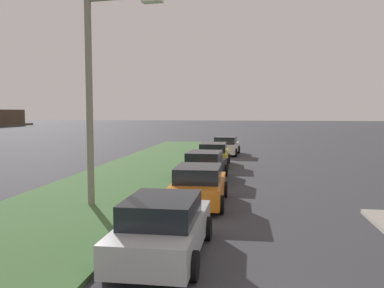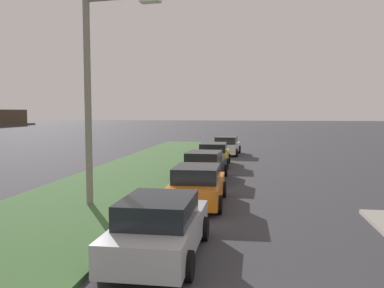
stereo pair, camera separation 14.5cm
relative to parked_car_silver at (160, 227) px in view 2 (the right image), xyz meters
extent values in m
cube|color=#3D6633|center=(5.04, 4.21, -0.66)|extent=(60.00, 6.00, 0.12)
cube|color=#B2B5BA|center=(0.05, 0.00, -0.15)|extent=(4.31, 1.82, 0.70)
cube|color=black|center=(-0.15, 0.00, 0.48)|extent=(2.21, 1.61, 0.55)
cylinder|color=black|center=(1.41, 0.89, -0.40)|extent=(0.64, 0.22, 0.64)
cylinder|color=black|center=(1.40, -0.91, -0.40)|extent=(0.64, 0.22, 0.64)
cylinder|color=black|center=(-1.29, 0.91, -0.40)|extent=(0.64, 0.22, 0.64)
cylinder|color=black|center=(-1.30, -0.89, -0.40)|extent=(0.64, 0.22, 0.64)
cube|color=orange|center=(5.61, -0.16, -0.15)|extent=(4.33, 1.86, 0.70)
cube|color=black|center=(5.41, -0.16, 0.48)|extent=(2.22, 1.63, 0.55)
cylinder|color=black|center=(6.94, 0.76, -0.40)|extent=(0.64, 0.23, 0.64)
cylinder|color=black|center=(6.97, -1.04, -0.40)|extent=(0.64, 0.23, 0.64)
cylinder|color=black|center=(4.24, 0.72, -0.40)|extent=(0.64, 0.23, 0.64)
cylinder|color=black|center=(4.27, -1.08, -0.40)|extent=(0.64, 0.23, 0.64)
cube|color=black|center=(10.97, 0.20, -0.15)|extent=(4.37, 1.98, 0.70)
cube|color=black|center=(10.77, 0.21, 0.48)|extent=(2.26, 1.69, 0.55)
cylinder|color=black|center=(12.36, 1.04, -0.40)|extent=(0.65, 0.25, 0.64)
cylinder|color=black|center=(12.28, -0.76, -0.40)|extent=(0.65, 0.25, 0.64)
cylinder|color=black|center=(9.66, 1.15, -0.40)|extent=(0.65, 0.25, 0.64)
cylinder|color=black|center=(9.59, -0.65, -0.40)|extent=(0.65, 0.25, 0.64)
cube|color=gold|center=(16.49, 0.25, -0.15)|extent=(4.33, 1.86, 0.70)
cube|color=black|center=(16.29, 0.25, 0.48)|extent=(2.22, 1.63, 0.55)
cylinder|color=black|center=(17.82, 1.17, -0.40)|extent=(0.64, 0.23, 0.64)
cylinder|color=black|center=(17.85, -0.63, -0.40)|extent=(0.64, 0.23, 0.64)
cylinder|color=black|center=(15.12, 1.13, -0.40)|extent=(0.64, 0.23, 0.64)
cylinder|color=black|center=(15.15, -0.67, -0.40)|extent=(0.64, 0.23, 0.64)
cube|color=silver|center=(23.20, -0.16, -0.15)|extent=(4.39, 2.03, 0.70)
cube|color=black|center=(23.00, -0.15, 0.48)|extent=(2.28, 1.72, 0.55)
cylinder|color=black|center=(24.60, 0.67, -0.40)|extent=(0.65, 0.25, 0.64)
cylinder|color=black|center=(24.50, -1.13, -0.40)|extent=(0.65, 0.25, 0.64)
cylinder|color=black|center=(21.90, 0.81, -0.40)|extent=(0.65, 0.25, 0.64)
cylinder|color=black|center=(21.80, -0.98, -0.40)|extent=(0.65, 0.25, 0.64)
cube|color=#473828|center=(78.01, 54.97, 1.48)|extent=(14.00, 3.00, 3.40)
cylinder|color=gray|center=(4.56, 3.65, 3.03)|extent=(0.24, 0.24, 7.50)
camera|label=1|loc=(-9.30, -2.01, 2.76)|focal=37.95mm
camera|label=2|loc=(-9.28, -2.16, 2.76)|focal=37.95mm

